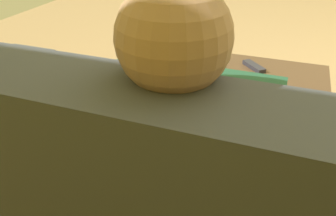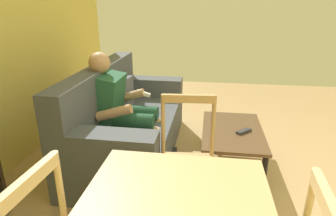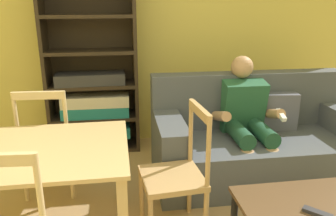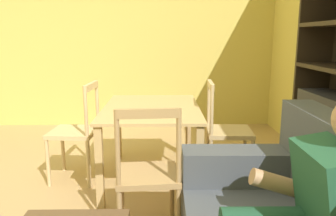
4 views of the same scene
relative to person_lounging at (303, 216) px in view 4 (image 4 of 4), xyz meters
name	(u,v)px [view 4 (image 4 of 4)]	position (x,y,z in m)	size (l,w,h in m)	color
wall_side	(98,39)	(-3.89, -1.59, 0.74)	(0.12, 5.39, 2.64)	#D2BE5D
person_lounging	(303,216)	(0.00, 0.00, 0.00)	(0.59, 0.85, 1.12)	#23563D
bookshelf	(335,116)	(-1.43, 0.85, 0.12)	(0.96, 0.36, 1.85)	#2D2319
dining_table	(152,117)	(-1.77, -0.73, 0.03)	(1.29, 0.90, 0.71)	tan
dining_chair_near_wall	(226,131)	(-1.77, -0.02, -0.11)	(0.44, 0.44, 0.95)	#D1B27F
dining_chair_facing_couch	(148,174)	(-0.79, -0.73, -0.13)	(0.45, 0.45, 0.94)	tan
dining_chair_by_doorway	(77,132)	(-1.76, -1.45, -0.11)	(0.45, 0.45, 0.94)	#D1B27F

